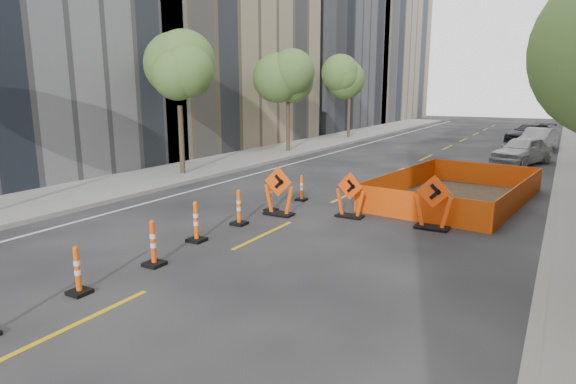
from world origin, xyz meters
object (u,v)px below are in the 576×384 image
Objects in this scene: channelizer_5 at (239,207)px; channelizer_6 at (271,197)px; parked_car_mid at (538,139)px; chevron_sign_center at (350,195)px; parked_car_far at (530,133)px; chevron_sign_right at (433,202)px; channelizer_3 at (153,243)px; channelizer_7 at (302,188)px; chevron_sign_left at (279,191)px; channelizer_2 at (77,270)px; parked_car_near at (522,150)px; channelizer_4 at (196,222)px.

channelizer_6 is (-0.05, 1.91, -0.06)m from channelizer_5.
chevron_sign_center is at bearing -90.51° from parked_car_mid.
parked_car_far is (5.97, 30.10, 0.17)m from channelizer_5.
parked_car_mid is at bearing 73.36° from channelizer_6.
channelizer_3 is at bearing -132.41° from chevron_sign_right.
parked_car_far reaches higher than channelizer_7.
chevron_sign_left reaches higher than parked_car_far.
parked_car_mid reaches higher than chevron_sign_center.
channelizer_2 is 0.63× the size of chevron_sign_left.
channelizer_3 is at bearing -85.81° from parked_car_near.
channelizer_4 is 20.51m from parked_car_near.
channelizer_5 is (0.04, 1.91, -0.01)m from channelizer_4.
parked_car_mid reaches higher than parked_car_far.
channelizer_3 is 29.34m from parked_car_mid.
parked_car_mid is at bearing 71.83° from chevron_sign_left.
chevron_sign_left is at bearing -174.17° from chevron_sign_right.
channelizer_5 is 5.75m from chevron_sign_right.
chevron_sign_center is at bearing 73.68° from channelizer_2.
channelizer_2 is at bearing -88.42° from channelizer_6.
parked_car_near reaches higher than chevron_sign_center.
chevron_sign_center is 0.33× the size of parked_car_mid.
chevron_sign_right reaches higher than channelizer_5.
channelizer_2 is 8.58m from chevron_sign_center.
parked_car_far reaches higher than channelizer_4.
channelizer_4 is at bearing 93.04° from channelizer_2.
channelizer_4 is 3.82m from channelizer_6.
chevron_sign_right is (5.09, -1.35, 0.34)m from channelizer_7.
parked_car_far is at bearing 76.14° from chevron_sign_left.
channelizer_3 is at bearing -102.28° from chevron_sign_center.
parked_car_far is (5.81, 35.83, 0.21)m from channelizer_2.
chevron_sign_left is 4.81m from chevron_sign_right.
chevron_sign_center is 0.90× the size of chevron_sign_right.
parked_car_mid reaches higher than channelizer_3.
chevron_sign_center is at bearing -28.10° from channelizer_7.
parked_car_near is at bearing 70.00° from channelizer_5.
channelizer_3 is at bearing -94.47° from chevron_sign_left.
chevron_sign_right is 22.38m from parked_car_mid.
chevron_sign_right is 15.14m from parked_car_near.
channelizer_5 is at bearing -89.92° from parked_car_near.
channelizer_4 is at bearing -94.15° from parked_car_mid.
chevron_sign_right is (5.23, 4.38, 0.25)m from channelizer_4.
channelizer_2 is 1.07× the size of channelizer_7.
parked_car_near is at bearing 80.86° from chevron_sign_right.
channelizer_6 is 16.93m from parked_car_near.
channelizer_5 is 3.59m from chevron_sign_center.
channelizer_5 is 0.24× the size of parked_car_near.
parked_car_far is at bearing 78.77° from channelizer_5.
chevron_sign_center is (2.62, 0.59, 0.25)m from channelizer_6.
parked_car_mid is 5.37m from parked_car_far.
chevron_sign_left is at bearing -80.87° from channelizer_7.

